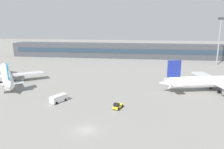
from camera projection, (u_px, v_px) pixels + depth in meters
name	position (u px, v px, depth m)	size (l,w,h in m)	color
ground_plane	(111.00, 82.00, 86.95)	(400.00, 400.00, 0.00)	gray
terminal_building	(124.00, 51.00, 145.15)	(148.16, 12.13, 9.00)	#3F4247
airplane_near	(6.00, 75.00, 86.24)	(26.33, 33.73, 9.77)	white
airplane_mid	(222.00, 81.00, 75.08)	(43.39, 30.73, 10.85)	white
baggage_tug_yellow	(118.00, 106.00, 60.07)	(2.73, 3.89, 1.75)	yellow
service_van_white	(59.00, 98.00, 65.01)	(4.24, 5.52, 2.08)	white
floodlight_tower_west	(219.00, 38.00, 117.72)	(3.20, 0.80, 25.18)	gray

